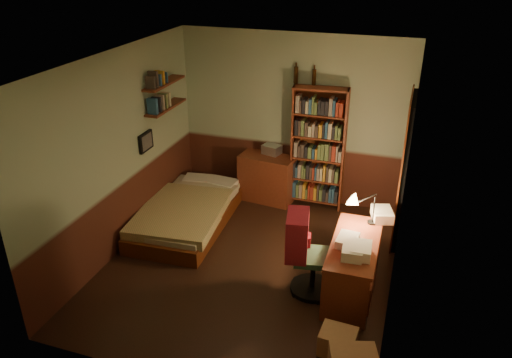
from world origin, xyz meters
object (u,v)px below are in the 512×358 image
(bookshelf, at_px, (318,149))
(dresser, at_px, (267,178))
(desk, at_px, (353,267))
(office_chair, at_px, (314,253))
(cardboard_box_b, at_px, (338,342))
(bed, at_px, (187,206))
(mini_stereo, at_px, (272,149))
(desk_lamp, at_px, (375,203))

(bookshelf, bearing_deg, dresser, -178.99)
(desk, distance_m, office_chair, 0.49)
(cardboard_box_b, bearing_deg, desk, 91.17)
(bed, relative_size, bookshelf, 1.07)
(bed, relative_size, cardboard_box_b, 5.60)
(office_chair, xyz_separation_m, cardboard_box_b, (0.46, -0.88, -0.39))
(office_chair, distance_m, cardboard_box_b, 1.07)
(dresser, relative_size, cardboard_box_b, 2.35)
(dresser, xyz_separation_m, mini_stereo, (0.04, 0.12, 0.45))
(cardboard_box_b, bearing_deg, mini_stereo, 118.13)
(desk, relative_size, cardboard_box_b, 3.54)
(desk_lamp, bearing_deg, bookshelf, 121.16)
(bookshelf, height_order, office_chair, bookshelf)
(dresser, height_order, desk_lamp, desk_lamp)
(mini_stereo, height_order, bookshelf, bookshelf)
(bookshelf, relative_size, desk_lamp, 3.41)
(dresser, relative_size, desk_lamp, 1.53)
(cardboard_box_b, bearing_deg, dresser, 119.67)
(bookshelf, relative_size, desk, 1.49)
(dresser, relative_size, desk, 0.67)
(bed, xyz_separation_m, desk_lamp, (2.63, -0.31, 0.65))
(bookshelf, height_order, desk_lamp, bookshelf)
(bookshelf, relative_size, office_chair, 1.80)
(bookshelf, bearing_deg, office_chair, -83.75)
(bookshelf, distance_m, cardboard_box_b, 3.22)
(office_chair, bearing_deg, cardboard_box_b, -73.37)
(dresser, bearing_deg, office_chair, -53.23)
(dresser, distance_m, office_chair, 2.36)
(dresser, height_order, cardboard_box_b, dresser)
(mini_stereo, bearing_deg, bookshelf, 12.50)
(desk, xyz_separation_m, cardboard_box_b, (0.02, -1.02, -0.21))
(cardboard_box_b, bearing_deg, bed, 144.23)
(dresser, height_order, bookshelf, bookshelf)
(bed, xyz_separation_m, mini_stereo, (0.90, 1.22, 0.52))
(bed, height_order, office_chair, office_chair)
(mini_stereo, xyz_separation_m, office_chair, (1.16, -2.15, -0.30))
(bookshelf, height_order, cardboard_box_b, bookshelf)
(desk, height_order, desk_lamp, desk_lamp)
(mini_stereo, relative_size, bookshelf, 0.14)
(desk_lamp, relative_size, cardboard_box_b, 1.54)
(bed, distance_m, desk_lamp, 2.73)
(bed, xyz_separation_m, dresser, (0.87, 1.09, 0.08))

